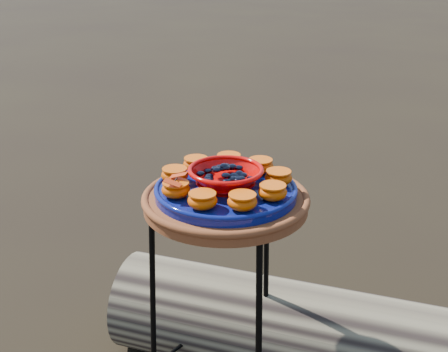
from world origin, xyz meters
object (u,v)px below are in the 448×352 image
Objects in this scene: driftwood_log at (387,352)px; red_bowl at (226,178)px; plant_stand at (226,321)px; terracotta_saucer at (226,202)px; cobalt_plate at (226,191)px.

red_bowl is at bearing -132.49° from driftwood_log.
terracotta_saucer reaches higher than plant_stand.
cobalt_plate is 2.00× the size of red_bowl.
terracotta_saucer is at bearing 0.00° from cobalt_plate.
red_bowl reaches higher than plant_stand.
terracotta_saucer is 0.03m from cobalt_plate.
cobalt_plate is at bearing -132.49° from driftwood_log.
cobalt_plate is 0.77m from driftwood_log.
driftwood_log is at bearing 47.51° from terracotta_saucer.
terracotta_saucer is at bearing 0.00° from plant_stand.
red_bowl reaches higher than terracotta_saucer.
driftwood_log is at bearing 47.51° from cobalt_plate.
cobalt_plate is (0.00, 0.00, 0.03)m from terracotta_saucer.
cobalt_plate is at bearing 0.00° from plant_stand.
red_bowl is (0.00, 0.00, 0.43)m from plant_stand.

